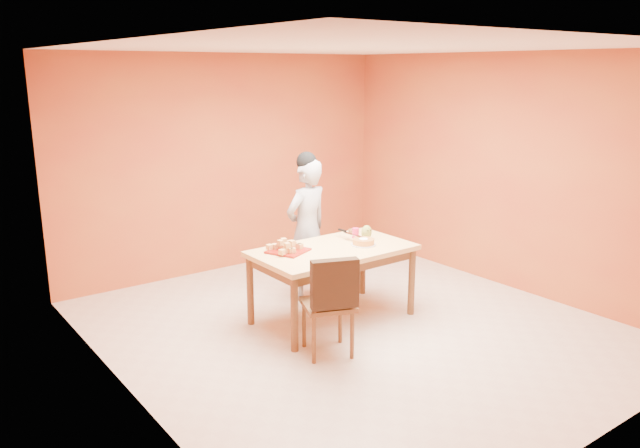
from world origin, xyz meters
TOP-DOWN VIEW (x-y plane):
  - floor at (0.00, 0.00)m, footprint 5.00×5.00m
  - ceiling at (0.00, 0.00)m, footprint 5.00×5.00m
  - wall_back at (0.00, 2.50)m, footprint 4.50×0.00m
  - wall_left at (-2.25, 0.00)m, footprint 0.00×5.00m
  - wall_right at (2.25, 0.00)m, footprint 0.00×5.00m
  - dining_table at (-0.03, 0.31)m, footprint 1.60×0.90m
  - dining_chair at (-0.55, -0.31)m, footprint 0.57×0.64m
  - pastry_pile at (-0.47, 0.47)m, footprint 0.31×0.31m
  - person at (0.15, 1.01)m, footprint 0.62×0.46m
  - pastry_platter at (-0.47, 0.47)m, footprint 0.45×0.45m
  - red_dinner_plate at (-0.41, 0.66)m, footprint 0.29×0.29m
  - white_cake_plate at (0.28, 0.21)m, footprint 0.31×0.31m
  - sponge_cake at (0.28, 0.21)m, footprint 0.23×0.23m
  - cake_server at (0.29, 0.39)m, footprint 0.07×0.25m
  - egg_ornament at (0.46, 0.36)m, footprint 0.13×0.11m
  - magenta_glass at (0.40, 0.47)m, footprint 0.10×0.10m
  - checker_tin at (0.53, 0.66)m, footprint 0.11×0.11m

SIDE VIEW (x-z plane):
  - floor at x=0.00m, z-range 0.00..0.00m
  - dining_chair at x=-0.55m, z-range 0.02..0.96m
  - dining_table at x=-0.03m, z-range 0.29..1.05m
  - white_cake_plate at x=0.28m, z-range 0.76..0.77m
  - red_dinner_plate at x=-0.41m, z-range 0.76..0.77m
  - pastry_platter at x=-0.47m, z-range 0.76..0.78m
  - checker_tin at x=0.53m, z-range 0.76..0.79m
  - person at x=0.15m, z-range 0.00..1.56m
  - sponge_cake at x=0.28m, z-range 0.77..0.82m
  - magenta_glass at x=0.40m, z-range 0.76..0.87m
  - cake_server at x=0.29m, z-range 0.83..0.83m
  - pastry_pile at x=-0.47m, z-range 0.78..0.88m
  - egg_ornament at x=0.46m, z-range 0.76..0.91m
  - wall_back at x=0.00m, z-range -0.90..3.60m
  - wall_left at x=-2.25m, z-range -1.15..3.85m
  - wall_right at x=2.25m, z-range -1.15..3.85m
  - ceiling at x=0.00m, z-range 2.70..2.70m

